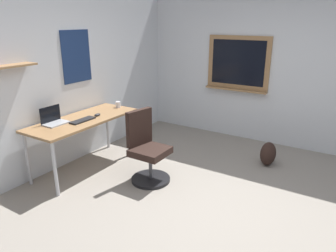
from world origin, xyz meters
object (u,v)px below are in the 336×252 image
at_px(desk, 83,123).
at_px(laptop, 54,120).
at_px(office_chair, 147,151).
at_px(keyboard, 83,120).
at_px(coffee_mug, 118,105).
at_px(backpack, 268,154).
at_px(computer_mouse, 97,115).

xyz_separation_m(desk, laptop, (-0.36, 0.15, 0.12)).
xyz_separation_m(desk, office_chair, (0.18, -0.95, -0.27)).
xyz_separation_m(keyboard, coffee_mug, (0.79, 0.05, 0.04)).
xyz_separation_m(keyboard, backpack, (1.58, -2.12, -0.59)).
bearing_deg(computer_mouse, office_chair, -91.27).
bearing_deg(desk, backpack, -55.80).
distance_m(keyboard, computer_mouse, 0.28).
relative_size(computer_mouse, coffee_mug, 1.13).
bearing_deg(laptop, backpack, -51.70).
bearing_deg(laptop, coffee_mug, -9.76).
height_order(coffee_mug, backpack, coffee_mug).
bearing_deg(backpack, office_chair, 136.53).
height_order(keyboard, computer_mouse, computer_mouse).
bearing_deg(office_chair, desk, 100.67).
xyz_separation_m(laptop, computer_mouse, (0.56, -0.23, -0.04)).
relative_size(office_chair, computer_mouse, 9.13).
distance_m(desk, office_chair, 1.01).
bearing_deg(backpack, desk, 124.20).
distance_m(coffee_mug, backpack, 2.39).
bearing_deg(computer_mouse, coffee_mug, 5.62).
bearing_deg(office_chair, computer_mouse, 88.73).
relative_size(keyboard, coffee_mug, 4.02).
bearing_deg(coffee_mug, backpack, -70.00).
relative_size(desk, keyboard, 4.36).
height_order(office_chair, computer_mouse, office_chair).
bearing_deg(computer_mouse, backpack, -58.54).
relative_size(office_chair, coffee_mug, 10.33).
bearing_deg(office_chair, coffee_mug, 60.27).
bearing_deg(desk, keyboard, -134.89).
relative_size(coffee_mug, backpack, 0.26).
distance_m(computer_mouse, backpack, 2.56).
xyz_separation_m(computer_mouse, coffee_mug, (0.51, 0.05, 0.03)).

